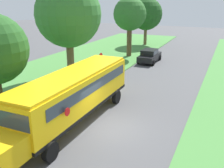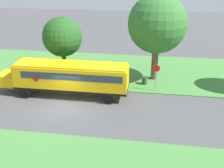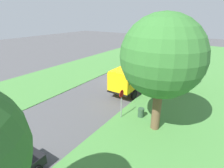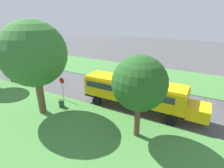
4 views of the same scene
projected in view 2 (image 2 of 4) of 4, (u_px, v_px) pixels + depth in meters
The scene contains 7 objects.
ground_plane at pixel (64, 108), 22.74m from camera, with size 120.00×120.00×0.00m, color #4C4C4F.
grass_verge at pixel (90, 68), 31.79m from camera, with size 12.00×80.00×0.08m, color #47843D.
school_bus at pixel (68, 76), 24.32m from camera, with size 2.84×12.42×3.16m.
oak_tree_beside_bus at pixel (62, 37), 27.27m from camera, with size 4.14×4.14×6.69m.
oak_tree_roadside_mid at pixel (157, 24), 26.22m from camera, with size 5.97×5.97×9.01m.
stop_sign at pixel (156, 75), 25.14m from camera, with size 0.08×0.68×2.74m.
trash_bin at pixel (145, 81), 27.12m from camera, with size 0.56×0.56×0.90m, color #2D4C33.
Camera 2 is at (19.17, 7.14, 10.98)m, focal length 42.00 mm.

